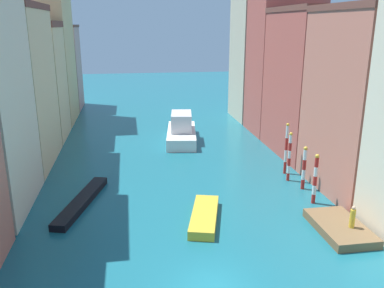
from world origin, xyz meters
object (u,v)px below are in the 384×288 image
Objects in this scene: mooring_pole_2 at (289,156)px; motorboat_0 at (204,216)px; mooring_pole_3 at (286,148)px; gondola_black at (82,201)px; vaporetto_white at (181,131)px; waterfront_dock at (340,228)px; person_on_dock at (352,218)px; mooring_pole_1 at (304,167)px; mooring_pole_0 at (315,178)px.

mooring_pole_2 reaches higher than motorboat_0.
mooring_pole_3 is 19.01m from gondola_black.
vaporetto_white is (-7.84, 14.41, -1.05)m from mooring_pole_2.
mooring_pole_2 is (0.11, 9.58, 2.02)m from waterfront_dock.
mooring_pole_2 is 0.50× the size of gondola_black.
mooring_pole_3 reaches higher than motorboat_0.
mooring_pole_3 is at bearing 12.52° from gondola_black.
waterfront_dock is 1.16× the size of mooring_pole_2.
mooring_pole_3 is 0.54× the size of gondola_black.
mooring_pole_3 is (0.04, 11.97, 1.20)m from person_on_dock.
person_on_dock is at bearing -91.00° from mooring_pole_1.
mooring_pole_2 is 18.29m from gondola_black.
person_on_dock is 20.03m from gondola_black.
person_on_dock is at bearing -87.97° from mooring_pole_2.
mooring_pole_0 is 2.90m from mooring_pole_1.
waterfront_dock is 4.98m from mooring_pole_0.
waterfront_dock is at bearing 128.59° from person_on_dock.
person_on_dock is at bearing -21.41° from motorboat_0.
person_on_dock reaches higher than waterfront_dock.
mooring_pole_3 reaches higher than person_on_dock.
vaporetto_white is at bearing 123.16° from mooring_pole_3.
mooring_pole_1 reaches higher than gondola_black.
mooring_pole_1 is 0.42× the size of gondola_black.
mooring_pole_2 is 0.92× the size of mooring_pole_3.
waterfront_dock is 7.72m from mooring_pole_1.
mooring_pole_0 reaches higher than waterfront_dock.
mooring_pole_1 reaches higher than motorboat_0.
mooring_pole_0 is at bearing -92.30° from mooring_pole_3.
person_on_dock is 0.31× the size of mooring_pole_3.
motorboat_0 is at bearing 158.59° from person_on_dock.
waterfront_dock is at bearing -72.14° from vaporetto_white.
waterfront_dock is at bearing -90.66° from mooring_pole_2.
mooring_pole_3 reaches higher than gondola_black.
vaporetto_white is 1.55× the size of motorboat_0.
gondola_black is (-10.19, -16.71, -1.00)m from vaporetto_white.
mooring_pole_0 is at bearing 87.01° from waterfront_dock.
motorboat_0 is (-9.48, -4.44, -1.63)m from mooring_pole_1.
mooring_pole_0 is at bearing -67.62° from vaporetto_white.
gondola_black is (-18.43, -4.09, -2.24)m from mooring_pole_3.
mooring_pole_0 reaches higher than vaporetto_white.
vaporetto_white is (-7.73, 23.99, 0.97)m from waterfront_dock.
waterfront_dock is 0.58× the size of gondola_black.
mooring_pole_1 is at bearing 25.10° from motorboat_0.
mooring_pole_3 is (0.27, 6.74, 0.41)m from mooring_pole_0.
mooring_pole_3 is 0.79× the size of motorboat_0.
gondola_black is 1.46× the size of motorboat_0.
waterfront_dock is 1.07× the size of mooring_pole_3.
gondola_black is at bearing -167.48° from mooring_pole_3.
mooring_pole_2 is (-0.36, 10.17, 1.00)m from person_on_dock.
mooring_pole_2 is at bearing 35.93° from motorboat_0.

